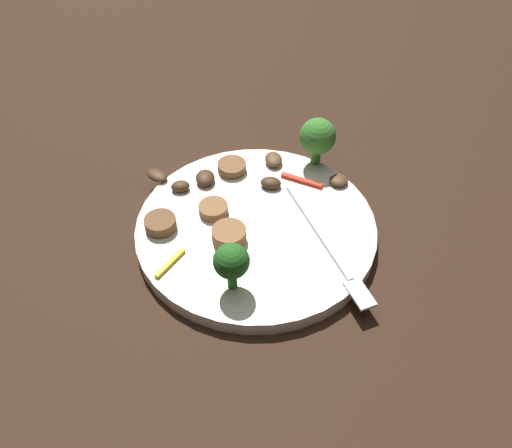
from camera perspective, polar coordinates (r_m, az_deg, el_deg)
ground_plane at (r=0.60m, az=0.00°, el=-1.08°), size 1.40×1.40×0.00m
plate at (r=0.59m, az=0.00°, el=-0.54°), size 0.26×0.26×0.02m
fork at (r=0.56m, az=7.85°, el=-2.79°), size 0.18×0.06×0.00m
broccoli_floret_0 at (r=0.50m, az=-2.58°, el=-3.98°), size 0.03×0.03×0.05m
broccoli_floret_1 at (r=0.64m, az=6.43°, el=8.99°), size 0.04×0.04×0.06m
sausage_slice_0 at (r=0.65m, az=-2.53°, el=5.94°), size 0.04×0.04×0.01m
sausage_slice_1 at (r=0.60m, az=-4.47°, el=1.57°), size 0.04×0.04×0.01m
sausage_slice_2 at (r=0.59m, az=-9.92°, el=0.05°), size 0.05×0.05×0.01m
sausage_slice_3 at (r=0.56m, az=-2.82°, el=-1.14°), size 0.04×0.04×0.01m
mushroom_0 at (r=0.64m, az=8.60°, el=4.51°), size 0.02×0.02×0.01m
mushroom_1 at (r=0.63m, az=1.55°, el=4.31°), size 0.02×0.03×0.01m
mushroom_2 at (r=0.63m, az=-7.88°, el=3.91°), size 0.02×0.02×0.01m
mushroom_3 at (r=0.66m, az=1.84°, el=6.73°), size 0.03×0.02×0.01m
mushroom_4 at (r=0.65m, az=-10.27°, el=5.01°), size 0.03×0.03×0.01m
mushroom_5 at (r=0.63m, az=-5.31°, el=4.80°), size 0.03×0.02×0.01m
pepper_strip_0 at (r=0.64m, az=4.79°, el=4.54°), size 0.03×0.05×0.00m
pepper_strip_1 at (r=0.55m, az=-8.94°, el=-4.03°), size 0.04×0.03×0.00m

